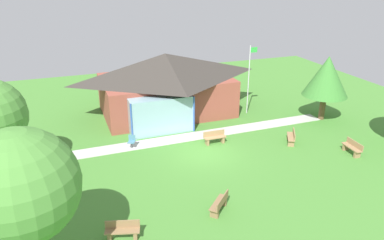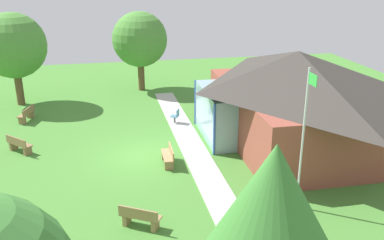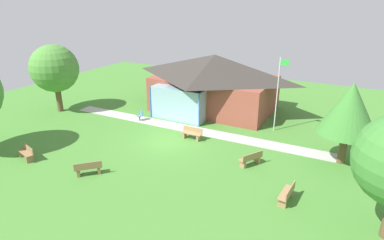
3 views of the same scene
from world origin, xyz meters
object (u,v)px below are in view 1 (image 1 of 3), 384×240
bench_mid_right (292,137)px  tree_lawn_corner (20,187)px  bench_front_left (123,231)px  pavilion (166,83)px  bench_rear_near_path (215,138)px  bench_lawn_far_right (352,148)px  bench_front_center (220,204)px  patio_chair_west (132,142)px  flagpole (249,77)px  tree_east_hedge (327,76)px

bench_mid_right → tree_lawn_corner: tree_lawn_corner is taller
bench_mid_right → bench_front_left: (-12.39, -5.68, 0.00)m
pavilion → bench_rear_near_path: 7.04m
bench_lawn_far_right → bench_front_center: (-10.33, -2.65, 0.00)m
bench_lawn_far_right → bench_rear_near_path: 8.74m
bench_rear_near_path → bench_mid_right: same height
bench_rear_near_path → tree_lawn_corner: (-11.00, -8.32, 3.52)m
bench_mid_right → patio_chair_west: (-10.21, 2.95, 0.01)m
bench_front_center → patio_chair_west: bearing=62.1°
bench_lawn_far_right → patio_chair_west: patio_chair_west is taller
tree_lawn_corner → bench_front_left: bearing=14.8°
flagpole → patio_chair_west: size_ratio=6.36×
bench_front_left → flagpole: bearing=-120.2°
pavilion → flagpole: bearing=-20.6°
bench_rear_near_path → tree_east_hedge: tree_east_hedge is taller
patio_chair_west → bench_front_left: bearing=102.4°
flagpole → bench_rear_near_path: 6.88m
flagpole → bench_mid_right: size_ratio=3.60×
flagpole → bench_lawn_far_right: 9.49m
flagpole → tree_east_hedge: flagpole is taller
pavilion → tree_lawn_corner: 17.77m
flagpole → tree_lawn_corner: tree_lawn_corner is taller
tree_east_hedge → bench_front_left: bearing=-153.3°
bench_front_left → tree_lawn_corner: (-3.48, -0.92, 3.52)m
bench_rear_near_path → bench_front_left: 10.56m
bench_rear_near_path → bench_front_center: 7.57m
bench_lawn_far_right → bench_mid_right: (-2.69, 2.67, 0.00)m
pavilion → tree_lawn_corner: (-9.59, -14.89, 1.43)m
patio_chair_west → tree_east_hedge: (14.88, -0.06, 2.99)m
flagpole → bench_rear_near_path: bearing=-137.8°
bench_rear_near_path → tree_east_hedge: size_ratio=0.30×
flagpole → bench_front_left: bearing=-136.3°
flagpole → bench_front_center: 13.82m
tree_lawn_corner → bench_rear_near_path: bearing=37.1°
tree_lawn_corner → patio_chair_west: bearing=59.4°
bench_mid_right → tree_lawn_corner: 17.54m
bench_rear_near_path → bench_mid_right: size_ratio=0.99×
bench_front_left → bench_mid_right: bearing=-139.2°
pavilion → bench_mid_right: bearing=-52.9°
bench_mid_right → tree_lawn_corner: (-15.86, -6.60, 3.52)m
flagpole → bench_mid_right: 6.55m
bench_lawn_far_right → tree_east_hedge: (1.97, 5.56, 3.00)m
bench_front_left → tree_east_hedge: (17.05, 8.57, 3.00)m
bench_rear_near_path → bench_lawn_far_right: bearing=150.8°
bench_mid_right → bench_lawn_far_right: bearing=-104.4°
bench_mid_right → bench_rear_near_path: bearing=100.7°
tree_lawn_corner → bench_front_center: bearing=8.9°
tree_lawn_corner → bench_mid_right: bearing=22.6°
pavilion → bench_lawn_far_right: pavilion is taller
bench_lawn_far_right → tree_lawn_corner: 19.29m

